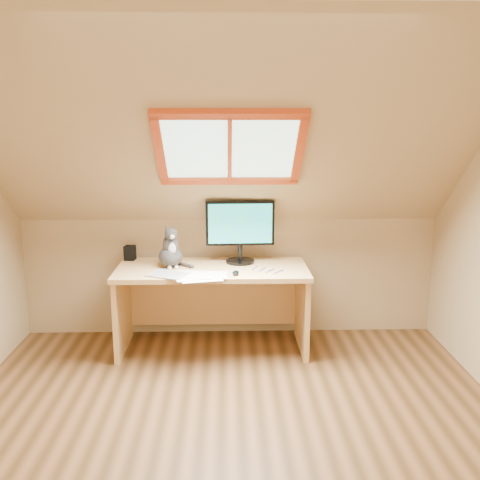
{
  "coord_description": "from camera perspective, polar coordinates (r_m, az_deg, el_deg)",
  "views": [
    {
      "loc": [
        -0.02,
        -2.68,
        1.8
      ],
      "look_at": [
        0.07,
        1.0,
        0.99
      ],
      "focal_mm": 40.0,
      "sensor_mm": 36.0,
      "label": 1
    }
  ],
  "objects": [
    {
      "name": "ground",
      "position": [
        3.22,
        -0.86,
        -21.44
      ],
      "size": [
        3.5,
        3.5,
        0.0
      ],
      "primitive_type": "plane",
      "color": "brown",
      "rests_on": "ground"
    },
    {
      "name": "room_shell",
      "position": [
        2.61,
        -0.94,
        4.35
      ],
      "size": [
        3.52,
        3.52,
        2.41
      ],
      "color": "tan",
      "rests_on": "ground"
    },
    {
      "name": "desk",
      "position": [
        4.33,
        -2.94,
        -5.44
      ],
      "size": [
        1.5,
        0.66,
        0.68
      ],
      "color": "#E4A76C",
      "rests_on": "ground"
    },
    {
      "name": "monitor",
      "position": [
        4.27,
        0.01,
        1.34
      ],
      "size": [
        0.55,
        0.23,
        0.51
      ],
      "color": "black",
      "rests_on": "desk"
    },
    {
      "name": "cat",
      "position": [
        4.23,
        -7.41,
        -1.22
      ],
      "size": [
        0.24,
        0.27,
        0.35
      ],
      "color": "#3A3634",
      "rests_on": "desk"
    },
    {
      "name": "desk_speaker",
      "position": [
        4.51,
        -11.66,
        -1.35
      ],
      "size": [
        0.09,
        0.09,
        0.12
      ],
      "primitive_type": "cube",
      "rotation": [
        0.0,
        0.0,
        -0.15
      ],
      "color": "black",
      "rests_on": "desk"
    },
    {
      "name": "graphics_tablet",
      "position": [
        4.02,
        -7.68,
        -3.68
      ],
      "size": [
        0.34,
        0.3,
        0.01
      ],
      "primitive_type": "cube",
      "rotation": [
        0.0,
        0.0,
        -0.46
      ],
      "color": "#B2B2B7",
      "rests_on": "desk"
    },
    {
      "name": "mouse",
      "position": [
        4.0,
        -0.48,
        -3.53
      ],
      "size": [
        0.06,
        0.1,
        0.03
      ],
      "primitive_type": "ellipsoid",
      "rotation": [
        0.0,
        0.0,
        -0.09
      ],
      "color": "black",
      "rests_on": "desk"
    },
    {
      "name": "papers",
      "position": [
        3.96,
        -3.98,
        -3.88
      ],
      "size": [
        0.35,
        0.3,
        0.01
      ],
      "color": "white",
      "rests_on": "desk"
    },
    {
      "name": "cables",
      "position": [
        4.1,
        1.52,
        -3.29
      ],
      "size": [
        0.51,
        0.26,
        0.01
      ],
      "color": "silver",
      "rests_on": "desk"
    }
  ]
}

